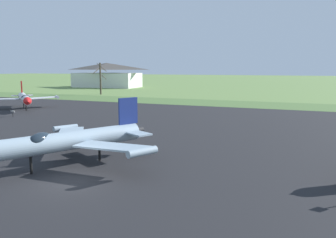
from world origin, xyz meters
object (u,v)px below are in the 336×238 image
jet_fighter_rear_center (25,98)px  info_placard_rear_center (13,113)px  visitor_building (107,75)px  jet_fighter_front_right (66,141)px

jet_fighter_rear_center → info_placard_rear_center: (5.14, -7.27, -1.22)m
info_placard_rear_center → visitor_building: (-28.12, 67.07, 3.44)m
jet_fighter_front_right → jet_fighter_rear_center: jet_fighter_front_right is taller
jet_fighter_front_right → info_placard_rear_center: size_ratio=13.38×
jet_fighter_rear_center → visitor_building: 64.10m
info_placard_rear_center → jet_fighter_front_right: bearing=-36.2°
jet_fighter_front_right → info_placard_rear_center: jet_fighter_front_right is taller
jet_fighter_front_right → jet_fighter_rear_center: 36.54m
jet_fighter_front_right → info_placard_rear_center: (-22.58, 16.55, -1.26)m
jet_fighter_front_right → visitor_building: bearing=121.2°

